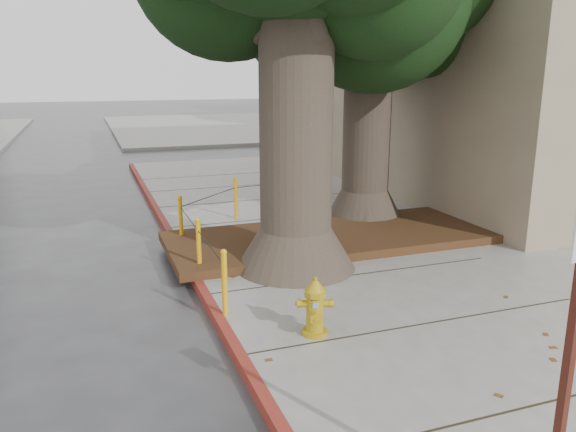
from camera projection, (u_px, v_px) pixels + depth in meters
name	position (u px, v px, depth m)	size (l,w,h in m)	color
ground	(390.00, 340.00, 7.32)	(140.00, 140.00, 0.00)	#28282B
sidewalk_far	(239.00, 126.00, 36.62)	(16.00, 20.00, 0.15)	slate
curb_red	(200.00, 288.00, 8.92)	(0.14, 26.00, 0.16)	maroon
planter_bed	(331.00, 237.00, 11.11)	(6.40, 2.60, 0.16)	black
building_corner	(544.00, 19.00, 17.13)	(12.00, 13.00, 10.00)	gray
building_side_white	(408.00, 55.00, 35.17)	(10.00, 10.00, 9.00)	silver
building_side_grey	(436.00, 38.00, 42.25)	(12.00, 14.00, 12.00)	slate
bollard_ring	(238.00, 218.00, 10.85)	(3.79, 5.39, 0.95)	#E39F0C
fire_hydrant	(315.00, 307.00, 7.05)	(0.41, 0.41, 0.77)	#AF9011
signpost	(568.00, 364.00, 3.68)	(0.24, 0.07, 2.43)	#471911
car_silver	(307.00, 139.00, 24.87)	(1.28, 3.19, 1.09)	#9C9CA0
car_red	(418.00, 129.00, 28.00)	(1.43, 4.11, 1.35)	maroon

